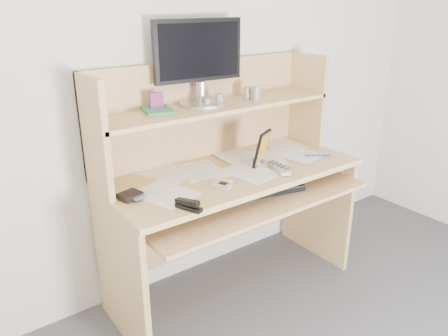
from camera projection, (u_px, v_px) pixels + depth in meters
back_wall at (199, 69)px, 2.40m from camera, size 3.60×0.04×2.50m
desk at (225, 175)px, 2.42m from camera, size 1.40×0.70×1.30m
paper_clutter at (234, 170)px, 2.34m from camera, size 1.32×0.54×0.01m
keyboard at (261, 189)px, 2.32m from camera, size 0.48×0.26×0.03m
tv_remote at (279, 168)px, 2.33m from camera, size 0.12×0.21×0.02m
flip_phone at (222, 184)px, 2.12m from camera, size 0.08×0.11×0.02m
stapler at (189, 204)px, 1.89m from camera, size 0.08×0.13×0.04m
wallet at (130, 195)px, 2.00m from camera, size 0.11×0.10×0.02m
sticky_note_pad at (222, 183)px, 2.17m from camera, size 0.11×0.11×0.01m
digital_camera at (257, 161)px, 2.39m from camera, size 0.08×0.04×0.05m
game_case at (262, 148)px, 2.36m from camera, size 0.13×0.08×0.19m
blue_pen at (318, 155)px, 2.54m from camera, size 0.14×0.09×0.01m
card_box at (156, 102)px, 2.17m from camera, size 0.07×0.03×0.10m
shelf_book at (157, 110)px, 2.17m from camera, size 0.17×0.21×0.02m
chip_stack_a at (220, 99)px, 2.32m from camera, size 0.05×0.05×0.06m
chip_stack_b at (247, 93)px, 2.45m from camera, size 0.05×0.05×0.07m
chip_stack_c at (207, 103)px, 2.27m from camera, size 0.04×0.04×0.05m
chip_stack_d at (256, 93)px, 2.41m from camera, size 0.06×0.06×0.08m
monitor at (199, 60)px, 2.26m from camera, size 0.51×0.25×0.44m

